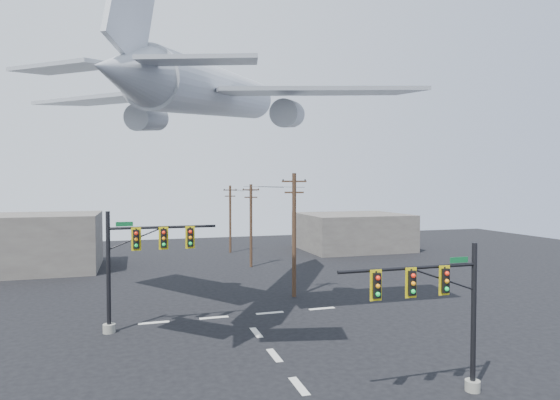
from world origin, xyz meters
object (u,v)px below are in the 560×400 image
object	(u,v)px
utility_pole_b	(251,224)
utility_pole_c	(230,217)
signal_mast_near	(442,310)
utility_pole_a	(294,232)
signal_mast_far	(137,263)
airliner	(216,93)

from	to	relation	value
utility_pole_b	utility_pole_c	distance (m)	11.30
signal_mast_near	utility_pole_a	xyz separation A→B (m)	(-0.35, 18.88, 1.51)
utility_pole_c	utility_pole_b	bearing A→B (deg)	-94.27
signal_mast_near	utility_pole_c	bearing A→B (deg)	90.85
signal_mast_far	airliner	bearing A→B (deg)	25.62
signal_mast_near	utility_pole_c	xyz separation A→B (m)	(-0.66, 44.56, 0.94)
signal_mast_near	utility_pole_b	distance (m)	33.28
signal_mast_near	airliner	bearing A→B (deg)	113.96
signal_mast_far	utility_pole_a	size ratio (longest dim) A/B	0.75
utility_pole_b	airliner	world-z (taller)	airliner
signal_mast_far	utility_pole_c	distance (m)	33.40
utility_pole_c	airliner	distance (m)	31.22
signal_mast_near	utility_pole_a	distance (m)	18.94
utility_pole_a	airliner	xyz separation A→B (m)	(-6.77, -2.86, 10.33)
utility_pole_b	utility_pole_a	bearing A→B (deg)	-82.28
signal_mast_far	utility_pole_b	xyz separation A→B (m)	(12.11, 19.88, 0.55)
utility_pole_a	utility_pole_c	bearing A→B (deg)	103.51
signal_mast_near	utility_pole_a	bearing A→B (deg)	91.06
signal_mast_far	utility_pole_c	size ratio (longest dim) A/B	0.84
signal_mast_near	utility_pole_c	world-z (taller)	utility_pole_c
airliner	utility_pole_a	bearing A→B (deg)	-38.89
signal_mast_far	utility_pole_b	world-z (taller)	utility_pole_b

